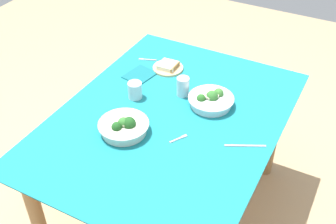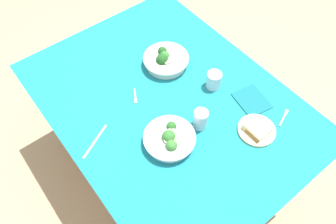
{
  "view_description": "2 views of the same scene",
  "coord_description": "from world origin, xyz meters",
  "px_view_note": "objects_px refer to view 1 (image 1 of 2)",
  "views": [
    {
      "loc": [
        -1.43,
        -0.75,
        2.02
      ],
      "look_at": [
        0.02,
        0.01,
        0.73
      ],
      "focal_mm": 45.32,
      "sensor_mm": 36.0,
      "label": 1
    },
    {
      "loc": [
        0.74,
        -0.59,
        1.99
      ],
      "look_at": [
        0.06,
        -0.05,
        0.73
      ],
      "focal_mm": 34.81,
      "sensor_mm": 36.0,
      "label": 2
    }
  ],
  "objects_px": {
    "broccoli_bowl_far": "(124,127)",
    "bread_side_plate": "(168,67)",
    "water_glass_center": "(183,86)",
    "fork_by_near_bowl": "(147,60)",
    "fork_by_far_bowl": "(179,138)",
    "broccoli_bowl_near": "(211,100)",
    "table_knife_left": "(245,146)",
    "napkin_folded_upper": "(140,75)",
    "water_glass_side": "(135,90)"
  },
  "relations": [
    {
      "from": "bread_side_plate",
      "to": "water_glass_side",
      "type": "height_order",
      "value": "water_glass_side"
    },
    {
      "from": "broccoli_bowl_near",
      "to": "fork_by_near_bowl",
      "type": "xyz_separation_m",
      "value": [
        0.23,
        0.51,
        -0.03
      ]
    },
    {
      "from": "broccoli_bowl_far",
      "to": "water_glass_center",
      "type": "relative_size",
      "value": 2.32
    },
    {
      "from": "bread_side_plate",
      "to": "fork_by_near_bowl",
      "type": "distance_m",
      "value": 0.16
    },
    {
      "from": "water_glass_center",
      "to": "broccoli_bowl_near",
      "type": "bearing_deg",
      "value": -95.11
    },
    {
      "from": "broccoli_bowl_far",
      "to": "bread_side_plate",
      "type": "distance_m",
      "value": 0.59
    },
    {
      "from": "fork_by_near_bowl",
      "to": "table_knife_left",
      "type": "xyz_separation_m",
      "value": [
        -0.44,
        -0.77,
        -0.0
      ]
    },
    {
      "from": "water_glass_side",
      "to": "fork_by_far_bowl",
      "type": "bearing_deg",
      "value": -117.91
    },
    {
      "from": "fork_by_far_bowl",
      "to": "broccoli_bowl_near",
      "type": "bearing_deg",
      "value": 24.85
    },
    {
      "from": "napkin_folded_upper",
      "to": "fork_by_far_bowl",
      "type": "bearing_deg",
      "value": -130.65
    },
    {
      "from": "water_glass_side",
      "to": "napkin_folded_upper",
      "type": "bearing_deg",
      "value": 24.35
    },
    {
      "from": "water_glass_center",
      "to": "table_knife_left",
      "type": "distance_m",
      "value": 0.48
    },
    {
      "from": "bread_side_plate",
      "to": "water_glass_center",
      "type": "height_order",
      "value": "water_glass_center"
    },
    {
      "from": "water_glass_center",
      "to": "table_knife_left",
      "type": "xyz_separation_m",
      "value": [
        -0.22,
        -0.43,
        -0.05
      ]
    },
    {
      "from": "broccoli_bowl_far",
      "to": "water_glass_side",
      "type": "relative_size",
      "value": 2.7
    },
    {
      "from": "water_glass_center",
      "to": "fork_by_far_bowl",
      "type": "bearing_deg",
      "value": -156.45
    },
    {
      "from": "fork_by_far_bowl",
      "to": "fork_by_near_bowl",
      "type": "height_order",
      "value": "same"
    },
    {
      "from": "fork_by_near_bowl",
      "to": "bread_side_plate",
      "type": "bearing_deg",
      "value": 149.58
    },
    {
      "from": "broccoli_bowl_near",
      "to": "fork_by_far_bowl",
      "type": "distance_m",
      "value": 0.31
    },
    {
      "from": "broccoli_bowl_far",
      "to": "fork_by_near_bowl",
      "type": "distance_m",
      "value": 0.65
    },
    {
      "from": "water_glass_center",
      "to": "table_knife_left",
      "type": "relative_size",
      "value": 0.54
    },
    {
      "from": "broccoli_bowl_far",
      "to": "water_glass_side",
      "type": "bearing_deg",
      "value": 20.69
    },
    {
      "from": "broccoli_bowl_near",
      "to": "bread_side_plate",
      "type": "relative_size",
      "value": 1.34
    },
    {
      "from": "water_glass_side",
      "to": "table_knife_left",
      "type": "height_order",
      "value": "water_glass_side"
    },
    {
      "from": "bread_side_plate",
      "to": "napkin_folded_upper",
      "type": "bearing_deg",
      "value": 140.43
    },
    {
      "from": "napkin_folded_upper",
      "to": "table_knife_left",
      "type": "bearing_deg",
      "value": -110.99
    },
    {
      "from": "broccoli_bowl_far",
      "to": "water_glass_center",
      "type": "xyz_separation_m",
      "value": [
        0.4,
        -0.11,
        0.02
      ]
    },
    {
      "from": "broccoli_bowl_far",
      "to": "water_glass_side",
      "type": "distance_m",
      "value": 0.28
    },
    {
      "from": "water_glass_center",
      "to": "fork_by_near_bowl",
      "type": "bearing_deg",
      "value": 58.15
    },
    {
      "from": "fork_by_near_bowl",
      "to": "napkin_folded_upper",
      "type": "bearing_deg",
      "value": 86.69
    },
    {
      "from": "water_glass_center",
      "to": "table_knife_left",
      "type": "height_order",
      "value": "water_glass_center"
    },
    {
      "from": "broccoli_bowl_near",
      "to": "water_glass_side",
      "type": "distance_m",
      "value": 0.39
    },
    {
      "from": "water_glass_center",
      "to": "water_glass_side",
      "type": "height_order",
      "value": "water_glass_center"
    },
    {
      "from": "broccoli_bowl_near",
      "to": "water_glass_side",
      "type": "bearing_deg",
      "value": 108.02
    },
    {
      "from": "broccoli_bowl_near",
      "to": "bread_side_plate",
      "type": "xyz_separation_m",
      "value": [
        0.2,
        0.35,
        -0.02
      ]
    },
    {
      "from": "water_glass_center",
      "to": "fork_by_far_bowl",
      "type": "relative_size",
      "value": 1.18
    },
    {
      "from": "fork_by_far_bowl",
      "to": "napkin_folded_upper",
      "type": "bearing_deg",
      "value": 79.05
    },
    {
      "from": "water_glass_center",
      "to": "napkin_folded_upper",
      "type": "bearing_deg",
      "value": 80.15
    },
    {
      "from": "broccoli_bowl_near",
      "to": "fork_by_far_bowl",
      "type": "bearing_deg",
      "value": 175.15
    },
    {
      "from": "water_glass_center",
      "to": "fork_by_near_bowl",
      "type": "xyz_separation_m",
      "value": [
        0.21,
        0.34,
        -0.05
      ]
    },
    {
      "from": "broccoli_bowl_far",
      "to": "table_knife_left",
      "type": "relative_size",
      "value": 1.26
    },
    {
      "from": "broccoli_bowl_far",
      "to": "broccoli_bowl_near",
      "type": "bearing_deg",
      "value": -35.67
    },
    {
      "from": "fork_by_near_bowl",
      "to": "broccoli_bowl_far",
      "type": "bearing_deg",
      "value": 90.72
    },
    {
      "from": "fork_by_near_bowl",
      "to": "broccoli_bowl_near",
      "type": "bearing_deg",
      "value": 135.76
    },
    {
      "from": "bread_side_plate",
      "to": "water_glass_center",
      "type": "relative_size",
      "value": 1.69
    },
    {
      "from": "broccoli_bowl_far",
      "to": "water_glass_center",
      "type": "bearing_deg",
      "value": -15.36
    },
    {
      "from": "broccoli_bowl_far",
      "to": "bread_side_plate",
      "type": "xyz_separation_m",
      "value": [
        0.58,
        0.07,
        -0.02
      ]
    },
    {
      "from": "bread_side_plate",
      "to": "table_knife_left",
      "type": "bearing_deg",
      "value": -123.84
    },
    {
      "from": "water_glass_side",
      "to": "table_knife_left",
      "type": "xyz_separation_m",
      "value": [
        -0.09,
        -0.63,
        -0.04
      ]
    },
    {
      "from": "fork_by_near_bowl",
      "to": "fork_by_far_bowl",
      "type": "bearing_deg",
      "value": 111.97
    }
  ]
}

